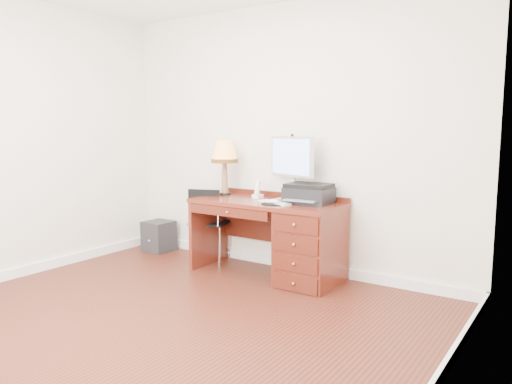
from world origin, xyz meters
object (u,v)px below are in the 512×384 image
Objects in this scene: chair at (206,217)px; leg_lamp at (225,155)px; phone at (258,193)px; desk at (295,238)px; printer at (309,193)px; monitor at (291,160)px; equipment_box at (159,236)px.

leg_lamp is at bearing 0.70° from chair.
desk is at bearing 0.38° from phone.
printer is 1.26m from chair.
chair is (-0.96, -0.15, -0.65)m from monitor.
chair is (-0.63, -0.06, -0.31)m from phone.
leg_lamp is 0.71× the size of chair.
chair is at bearing -2.34° from equipment_box.
desk is 3.49× the size of printer.
printer is at bearing 11.44° from phone.
equipment_box is (-0.99, -0.01, -1.00)m from leg_lamp.
monitor is 2.00m from equipment_box.
printer reaches higher than desk.
equipment_box is at bearing -168.35° from phone.
desk is 1.20m from leg_lamp.
chair is (-0.20, -0.07, -0.68)m from leg_lamp.
equipment_box is at bearing 177.12° from desk.
phone is 0.22× the size of chair.
phone is at bearing 2.29° from equipment_box.
phone reaches higher than equipment_box.
desk is 2.40× the size of monitor.
chair is 2.29× the size of equipment_box.
chair is at bearing -156.11° from monitor.
chair is at bearing -178.43° from printer.
monitor is at bearing 25.51° from phone.
equipment_box is (-0.79, 0.06, -0.32)m from chair.
monitor is at bearing 5.86° from leg_lamp.
chair is (-1.12, 0.03, 0.08)m from desk.
monitor is 1.17m from chair.
chair is 0.85m from equipment_box.
equipment_box is at bearing 156.79° from chair.
chair reaches higher than desk.
desk is 0.77m from monitor.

